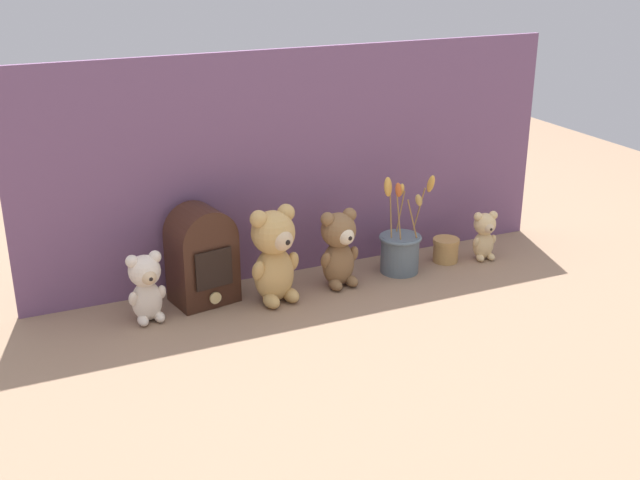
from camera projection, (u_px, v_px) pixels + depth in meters
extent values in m
plane|color=#8E7056|center=(323.00, 289.00, 2.32)|extent=(4.00, 4.00, 0.00)
cube|color=#704C70|center=(299.00, 164.00, 2.34)|extent=(1.64, 0.02, 0.67)
ellipsoid|color=tan|center=(274.00, 274.00, 2.22)|extent=(0.13, 0.12, 0.16)
sphere|color=tan|center=(273.00, 232.00, 2.18)|extent=(0.12, 0.12, 0.12)
sphere|color=#D1B289|center=(282.00, 240.00, 2.15)|extent=(0.06, 0.06, 0.06)
sphere|color=black|center=(287.00, 242.00, 2.13)|extent=(0.02, 0.02, 0.02)
sphere|color=tan|center=(286.00, 213.00, 2.19)|extent=(0.05, 0.05, 0.05)
sphere|color=tan|center=(259.00, 219.00, 2.14)|extent=(0.05, 0.05, 0.05)
ellipsoid|color=tan|center=(292.00, 261.00, 2.24)|extent=(0.04, 0.06, 0.07)
ellipsoid|color=tan|center=(258.00, 271.00, 2.18)|extent=(0.04, 0.06, 0.07)
ellipsoid|color=tan|center=(291.00, 295.00, 2.24)|extent=(0.05, 0.07, 0.04)
ellipsoid|color=tan|center=(271.00, 301.00, 2.20)|extent=(0.05, 0.07, 0.04)
ellipsoid|color=olive|center=(338.00, 264.00, 2.33)|extent=(0.11, 0.09, 0.13)
sphere|color=olive|center=(338.00, 230.00, 2.29)|extent=(0.10, 0.10, 0.10)
sphere|color=beige|center=(346.00, 236.00, 2.26)|extent=(0.05, 0.05, 0.05)
sphere|color=black|center=(350.00, 238.00, 2.25)|extent=(0.01, 0.01, 0.01)
sphere|color=olive|center=(349.00, 215.00, 2.29)|extent=(0.04, 0.04, 0.04)
sphere|color=olive|center=(328.00, 219.00, 2.26)|extent=(0.04, 0.04, 0.04)
ellipsoid|color=olive|center=(353.00, 254.00, 2.34)|extent=(0.03, 0.05, 0.06)
ellipsoid|color=olive|center=(326.00, 260.00, 2.29)|extent=(0.03, 0.05, 0.06)
ellipsoid|color=olive|center=(351.00, 281.00, 2.34)|extent=(0.04, 0.06, 0.03)
ellipsoid|color=olive|center=(336.00, 285.00, 2.31)|extent=(0.04, 0.06, 0.03)
ellipsoid|color=beige|center=(147.00, 301.00, 2.12)|extent=(0.09, 0.07, 0.11)
sphere|color=beige|center=(144.00, 271.00, 2.09)|extent=(0.09, 0.09, 0.09)
sphere|color=#D1B289|center=(149.00, 277.00, 2.06)|extent=(0.04, 0.04, 0.04)
sphere|color=black|center=(151.00, 279.00, 2.05)|extent=(0.01, 0.01, 0.01)
sphere|color=beige|center=(155.00, 257.00, 2.09)|extent=(0.03, 0.03, 0.03)
sphere|color=beige|center=(132.00, 261.00, 2.06)|extent=(0.03, 0.03, 0.03)
ellipsoid|color=beige|center=(161.00, 292.00, 2.13)|extent=(0.03, 0.04, 0.05)
ellipsoid|color=beige|center=(133.00, 298.00, 2.09)|extent=(0.03, 0.04, 0.05)
ellipsoid|color=beige|center=(159.00, 317.00, 2.13)|extent=(0.03, 0.05, 0.03)
ellipsoid|color=beige|center=(143.00, 321.00, 2.10)|extent=(0.03, 0.05, 0.03)
ellipsoid|color=#DBBC84|center=(483.00, 245.00, 2.52)|extent=(0.07, 0.06, 0.09)
sphere|color=#DBBC84|center=(485.00, 224.00, 2.50)|extent=(0.07, 0.07, 0.07)
sphere|color=#D1B289|center=(489.00, 228.00, 2.48)|extent=(0.03, 0.03, 0.03)
sphere|color=black|center=(491.00, 229.00, 2.46)|extent=(0.01, 0.01, 0.01)
sphere|color=#DBBC84|center=(493.00, 215.00, 2.49)|extent=(0.03, 0.03, 0.03)
sphere|color=#DBBC84|center=(478.00, 217.00, 2.48)|extent=(0.03, 0.03, 0.03)
ellipsoid|color=#DBBC84|center=(493.00, 240.00, 2.52)|extent=(0.02, 0.03, 0.04)
ellipsoid|color=#DBBC84|center=(475.00, 242.00, 2.50)|extent=(0.02, 0.03, 0.04)
ellipsoid|color=#DBBC84|center=(491.00, 257.00, 2.52)|extent=(0.03, 0.04, 0.02)
ellipsoid|color=#DBBC84|center=(480.00, 258.00, 2.51)|extent=(0.03, 0.04, 0.02)
cylinder|color=slate|center=(400.00, 253.00, 2.42)|extent=(0.12, 0.12, 0.12)
torus|color=slate|center=(400.00, 237.00, 2.40)|extent=(0.13, 0.13, 0.01)
cylinder|color=#9E7542|center=(398.00, 214.00, 2.34)|extent=(0.02, 0.02, 0.16)
ellipsoid|color=#C65B28|center=(398.00, 190.00, 2.31)|extent=(0.03, 0.03, 0.04)
cylinder|color=#9E7542|center=(401.00, 211.00, 2.41)|extent=(0.02, 0.01, 0.13)
ellipsoid|color=gold|center=(401.00, 190.00, 2.39)|extent=(0.03, 0.03, 0.04)
cylinder|color=#9E7542|center=(391.00, 212.00, 2.36)|extent=(0.01, 0.03, 0.16)
ellipsoid|color=gold|center=(388.00, 187.00, 2.33)|extent=(0.03, 0.03, 0.06)
cylinder|color=#9E7542|center=(412.00, 219.00, 2.35)|extent=(0.05, 0.02, 0.13)
ellipsoid|color=tan|center=(419.00, 200.00, 2.31)|extent=(0.04, 0.03, 0.04)
cylinder|color=#9E7542|center=(419.00, 209.00, 2.39)|extent=(0.01, 0.07, 0.15)
ellipsoid|color=gold|center=(431.00, 184.00, 2.37)|extent=(0.03, 0.05, 0.07)
cube|color=#381E14|center=(203.00, 269.00, 2.22)|extent=(0.19, 0.16, 0.19)
cylinder|color=#381E14|center=(201.00, 236.00, 2.18)|extent=(0.19, 0.16, 0.17)
cube|color=black|center=(214.00, 269.00, 2.16)|extent=(0.11, 0.03, 0.11)
cylinder|color=#D6BC7A|center=(215.00, 298.00, 2.19)|extent=(0.03, 0.01, 0.03)
cylinder|color=tan|center=(446.00, 252.00, 2.51)|extent=(0.08, 0.08, 0.06)
cylinder|color=tan|center=(446.00, 241.00, 2.49)|extent=(0.08, 0.08, 0.01)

